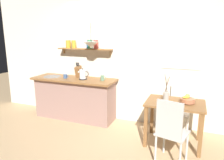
{
  "coord_description": "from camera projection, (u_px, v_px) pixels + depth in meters",
  "views": [
    {
      "loc": [
        1.36,
        -3.49,
        1.85
      ],
      "look_at": [
        -0.1,
        0.25,
        0.95
      ],
      "focal_mm": 33.59,
      "sensor_mm": 36.0,
      "label": 1
    }
  ],
  "objects": [
    {
      "name": "ground_plane",
      "position": [
        112.0,
        131.0,
        4.06
      ],
      "size": [
        14.0,
        14.0,
        0.0
      ],
      "primitive_type": "plane",
      "color": "tan"
    },
    {
      "name": "back_wall",
      "position": [
        133.0,
        58.0,
        4.28
      ],
      "size": [
        6.8,
        0.11,
        2.7
      ],
      "color": "silver",
      "rests_on": "ground_plane"
    },
    {
      "name": "kitchen_counter",
      "position": [
        75.0,
        98.0,
        4.61
      ],
      "size": [
        1.83,
        0.63,
        0.91
      ],
      "color": "gray",
      "rests_on": "ground_plane"
    },
    {
      "name": "wall_shelf",
      "position": [
        84.0,
        46.0,
        4.46
      ],
      "size": [
        1.24,
        0.2,
        0.33
      ],
      "color": "brown"
    },
    {
      "name": "dining_table",
      "position": [
        175.0,
        110.0,
        3.47
      ],
      "size": [
        0.93,
        0.66,
        0.74
      ],
      "color": "brown",
      "rests_on": "ground_plane"
    },
    {
      "name": "dining_chair_near",
      "position": [
        171.0,
        130.0,
        2.91
      ],
      "size": [
        0.49,
        0.48,
        0.98
      ],
      "color": "silver",
      "rests_on": "ground_plane"
    },
    {
      "name": "dining_chair_far",
      "position": [
        179.0,
        107.0,
        3.92
      ],
      "size": [
        0.45,
        0.46,
        0.88
      ],
      "color": "white",
      "rests_on": "ground_plane"
    },
    {
      "name": "fruit_bowl",
      "position": [
        188.0,
        100.0,
        3.39
      ],
      "size": [
        0.23,
        0.23,
        0.14
      ],
      "color": "#BC704C",
      "rests_on": "dining_table"
    },
    {
      "name": "twig_vase",
      "position": [
        166.0,
        96.0,
        3.5
      ],
      "size": [
        0.09,
        0.09,
        0.45
      ],
      "color": "#B7B2A8",
      "rests_on": "dining_table"
    },
    {
      "name": "electric_kettle",
      "position": [
        83.0,
        75.0,
        4.36
      ],
      "size": [
        0.25,
        0.16,
        0.23
      ],
      "color": "black",
      "rests_on": "kitchen_counter"
    },
    {
      "name": "knife_block",
      "position": [
        79.0,
        71.0,
        4.58
      ],
      "size": [
        0.1,
        0.19,
        0.33
      ],
      "color": "brown",
      "rests_on": "kitchen_counter"
    },
    {
      "name": "coffee_mug_by_sink",
      "position": [
        65.0,
        76.0,
        4.48
      ],
      "size": [
        0.12,
        0.08,
        0.09
      ],
      "color": "#3D5B89",
      "rests_on": "kitchen_counter"
    },
    {
      "name": "coffee_mug_spare",
      "position": [
        103.0,
        78.0,
        4.25
      ],
      "size": [
        0.12,
        0.08,
        0.11
      ],
      "color": "slate",
      "rests_on": "kitchen_counter"
    },
    {
      "name": "pendant_lamp",
      "position": [
        91.0,
        45.0,
        4.13
      ],
      "size": [
        0.29,
        0.29,
        0.48
      ],
      "color": "black"
    }
  ]
}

